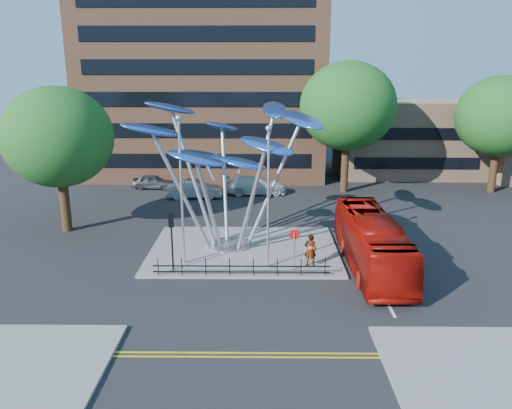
{
  "coord_description": "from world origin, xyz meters",
  "views": [
    {
      "loc": [
        0.09,
        -24.36,
        11.51
      ],
      "look_at": [
        -0.2,
        4.0,
        3.66
      ],
      "focal_mm": 35.0,
      "sensor_mm": 36.0,
      "label": 1
    }
  ],
  "objects_px": {
    "tree_left": "(58,137)",
    "traffic_light_island": "(171,229)",
    "tree_far": "(500,117)",
    "street_lamp_right": "(268,185)",
    "red_bus": "(371,242)",
    "parked_car_right": "(256,185)",
    "leaf_sculpture": "(227,144)",
    "tree_right": "(348,106)",
    "pedestrian": "(310,250)",
    "parked_car_mid": "(195,189)",
    "parked_car_left": "(153,182)",
    "no_entry_sign_island": "(294,243)",
    "street_lamp_left": "(181,178)"
  },
  "relations": [
    {
      "from": "tree_right",
      "to": "no_entry_sign_island",
      "type": "relative_size",
      "value": 4.94
    },
    {
      "from": "traffic_light_island",
      "to": "parked_car_right",
      "type": "bearing_deg",
      "value": 75.99
    },
    {
      "from": "no_entry_sign_island",
      "to": "traffic_light_island",
      "type": "bearing_deg",
      "value": -179.87
    },
    {
      "from": "street_lamp_left",
      "to": "parked_car_mid",
      "type": "xyz_separation_m",
      "value": [
        -1.44,
        15.94,
        -4.54
      ]
    },
    {
      "from": "traffic_light_island",
      "to": "pedestrian",
      "type": "distance_m",
      "value": 8.17
    },
    {
      "from": "red_bus",
      "to": "parked_car_right",
      "type": "xyz_separation_m",
      "value": [
        -6.98,
        17.62,
        -0.74
      ]
    },
    {
      "from": "red_bus",
      "to": "parked_car_mid",
      "type": "distance_m",
      "value": 20.37
    },
    {
      "from": "street_lamp_right",
      "to": "traffic_light_island",
      "type": "bearing_deg",
      "value": -174.81
    },
    {
      "from": "tree_right",
      "to": "parked_car_mid",
      "type": "xyz_separation_m",
      "value": [
        -13.94,
        -2.56,
        -7.22
      ]
    },
    {
      "from": "tree_right",
      "to": "tree_left",
      "type": "height_order",
      "value": "tree_right"
    },
    {
      "from": "leaf_sculpture",
      "to": "tree_left",
      "type": "bearing_deg",
      "value": 164.45
    },
    {
      "from": "street_lamp_right",
      "to": "parked_car_mid",
      "type": "distance_m",
      "value": 18.17
    },
    {
      "from": "tree_far",
      "to": "parked_car_left",
      "type": "xyz_separation_m",
      "value": [
        -32.44,
        1.0,
        -6.42
      ]
    },
    {
      "from": "tree_right",
      "to": "parked_car_left",
      "type": "xyz_separation_m",
      "value": [
        -18.44,
        1.0,
        -7.35
      ]
    },
    {
      "from": "leaf_sculpture",
      "to": "parked_car_mid",
      "type": "distance_m",
      "value": 14.64
    },
    {
      "from": "no_entry_sign_island",
      "to": "parked_car_right",
      "type": "bearing_deg",
      "value": 97.33
    },
    {
      "from": "street_lamp_left",
      "to": "no_entry_sign_island",
      "type": "height_order",
      "value": "street_lamp_left"
    },
    {
      "from": "pedestrian",
      "to": "street_lamp_right",
      "type": "bearing_deg",
      "value": 5.62
    },
    {
      "from": "leaf_sculpture",
      "to": "tree_right",
      "type": "bearing_deg",
      "value": 56.69
    },
    {
      "from": "pedestrian",
      "to": "street_lamp_left",
      "type": "bearing_deg",
      "value": -0.88
    },
    {
      "from": "tree_far",
      "to": "parked_car_left",
      "type": "distance_m",
      "value": 33.08
    },
    {
      "from": "no_entry_sign_island",
      "to": "parked_car_right",
      "type": "distance_m",
      "value": 18.68
    },
    {
      "from": "tree_left",
      "to": "street_lamp_right",
      "type": "relative_size",
      "value": 1.24
    },
    {
      "from": "street_lamp_left",
      "to": "pedestrian",
      "type": "relative_size",
      "value": 4.51
    },
    {
      "from": "traffic_light_island",
      "to": "parked_car_mid",
      "type": "relative_size",
      "value": 0.69
    },
    {
      "from": "tree_far",
      "to": "street_lamp_right",
      "type": "relative_size",
      "value": 1.3
    },
    {
      "from": "tree_right",
      "to": "street_lamp_left",
      "type": "height_order",
      "value": "tree_right"
    },
    {
      "from": "leaf_sculpture",
      "to": "red_bus",
      "type": "distance_m",
      "value": 10.68
    },
    {
      "from": "tree_right",
      "to": "parked_car_mid",
      "type": "distance_m",
      "value": 15.9
    },
    {
      "from": "street_lamp_right",
      "to": "pedestrian",
      "type": "relative_size",
      "value": 4.25
    },
    {
      "from": "tree_right",
      "to": "tree_left",
      "type": "distance_m",
      "value": 25.09
    },
    {
      "from": "parked_car_left",
      "to": "tree_left",
      "type": "bearing_deg",
      "value": 168.0
    },
    {
      "from": "red_bus",
      "to": "tree_left",
      "type": "bearing_deg",
      "value": 161.98
    },
    {
      "from": "parked_car_right",
      "to": "street_lamp_right",
      "type": "bearing_deg",
      "value": 179.11
    },
    {
      "from": "tree_right",
      "to": "leaf_sculpture",
      "type": "xyz_separation_m",
      "value": [
        -10.07,
        -15.32,
        -1.16
      ]
    },
    {
      "from": "traffic_light_island",
      "to": "red_bus",
      "type": "height_order",
      "value": "traffic_light_island"
    },
    {
      "from": "tree_left",
      "to": "leaf_sculpture",
      "type": "bearing_deg",
      "value": -15.55
    },
    {
      "from": "tree_right",
      "to": "no_entry_sign_island",
      "type": "distance_m",
      "value": 21.31
    },
    {
      "from": "tree_left",
      "to": "leaf_sculpture",
      "type": "height_order",
      "value": "tree_left"
    },
    {
      "from": "tree_left",
      "to": "pedestrian",
      "type": "xyz_separation_m",
      "value": [
        17.0,
        -6.82,
        -5.67
      ]
    },
    {
      "from": "tree_far",
      "to": "red_bus",
      "type": "xyz_separation_m",
      "value": [
        -15.4,
        -18.6,
        -5.54
      ]
    },
    {
      "from": "parked_car_left",
      "to": "leaf_sculpture",
      "type": "bearing_deg",
      "value": -149.52
    },
    {
      "from": "tree_far",
      "to": "red_bus",
      "type": "distance_m",
      "value": 24.78
    },
    {
      "from": "red_bus",
      "to": "parked_car_right",
      "type": "height_order",
      "value": "red_bus"
    },
    {
      "from": "no_entry_sign_island",
      "to": "tree_right",
      "type": "bearing_deg",
      "value": 72.88
    },
    {
      "from": "tree_left",
      "to": "traffic_light_island",
      "type": "distance_m",
      "value": 12.44
    },
    {
      "from": "leaf_sculpture",
      "to": "parked_car_left",
      "type": "bearing_deg",
      "value": 117.15
    },
    {
      "from": "tree_right",
      "to": "parked_car_left",
      "type": "height_order",
      "value": "tree_right"
    },
    {
      "from": "pedestrian",
      "to": "no_entry_sign_island",
      "type": "bearing_deg",
      "value": 35.0
    },
    {
      "from": "tree_left",
      "to": "traffic_light_island",
      "type": "relative_size",
      "value": 3.01
    }
  ]
}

